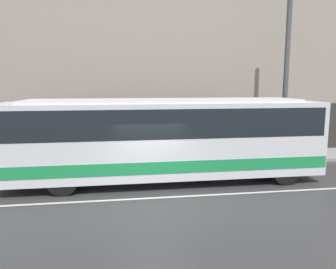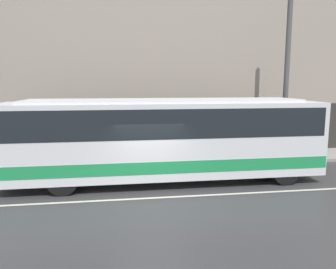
% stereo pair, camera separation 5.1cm
% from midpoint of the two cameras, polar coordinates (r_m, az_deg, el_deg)
% --- Properties ---
extents(ground_plane, '(60.00, 60.00, 0.00)m').
position_cam_midpoint_polar(ground_plane, '(11.50, -2.97, -11.01)').
color(ground_plane, '#38383A').
extents(sidewalk, '(60.00, 2.66, 0.15)m').
position_cam_midpoint_polar(sidewalk, '(16.58, -4.86, -4.59)').
color(sidewalk, gray).
rests_on(sidewalk, ground_plane).
extents(building_facade, '(60.00, 0.35, 12.67)m').
position_cam_midpoint_polar(building_facade, '(17.76, -5.47, 15.95)').
color(building_facade, gray).
rests_on(building_facade, ground_plane).
extents(lane_stripe, '(54.00, 0.14, 0.01)m').
position_cam_midpoint_polar(lane_stripe, '(11.50, -2.97, -10.99)').
color(lane_stripe, beige).
rests_on(lane_stripe, ground_plane).
extents(transit_bus, '(12.41, 2.62, 3.31)m').
position_cam_midpoint_polar(transit_bus, '(12.96, -0.67, -0.22)').
color(transit_bus, silver).
rests_on(transit_bus, ground_plane).
extents(utility_pole_near, '(0.25, 0.25, 7.86)m').
position_cam_midpoint_polar(utility_pole_near, '(17.25, 19.75, 8.86)').
color(utility_pole_near, '#4C4C4F').
rests_on(utility_pole_near, sidewalk).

